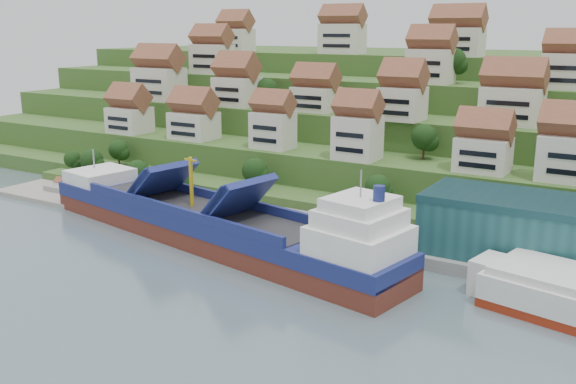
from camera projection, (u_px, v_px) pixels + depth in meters
The scene contains 9 objects.
ground at pixel (272, 258), 110.56m from camera, with size 300.00×300.00×0.00m, color slate.
quay at pixel (414, 247), 112.57m from camera, with size 180.00×14.00×2.20m, color gray.
pebble_beach at pixel (92, 196), 149.69m from camera, with size 45.00×20.00×1.00m, color gray.
hillside at pixel (458, 123), 193.46m from camera, with size 260.00×128.00×31.00m.
hillside_village at pixel (409, 89), 153.87m from camera, with size 158.33×62.95×28.97m.
hillside_trees at pixel (342, 127), 147.36m from camera, with size 142.72×62.04×30.86m.
flagpole at pixel (394, 221), 107.95m from camera, with size 1.28×0.16×8.00m.
beach_huts at pixel (81, 189), 149.27m from camera, with size 14.40×3.70×2.20m.
cargo_ship at pixel (216, 226), 116.65m from camera, with size 83.97×27.49×18.47m.
Camera 1 is at (56.79, -87.48, 38.52)m, focal length 40.00 mm.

